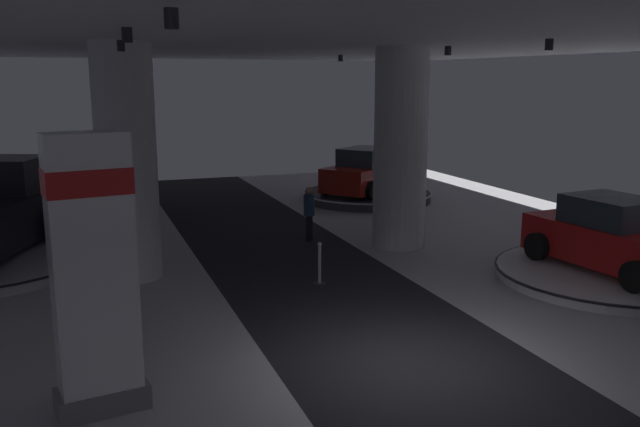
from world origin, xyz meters
name	(u,v)px	position (x,y,z in m)	size (l,w,h in m)	color
ground	(412,367)	(0.00, 0.00, -0.02)	(24.00, 44.00, 0.06)	#B2B2B7
ceiling_with_spotlights	(423,19)	(0.00, 0.00, 5.55)	(24.00, 44.00, 0.39)	silver
column_right	(401,149)	(3.43, 7.35, 2.75)	(1.48, 1.48, 5.50)	silver
column_left	(127,163)	(-3.92, 6.80, 2.75)	(1.39, 1.39, 5.50)	silver
brand_sign_pylon	(94,272)	(-4.89, 0.20, 2.06)	(1.35, 0.84, 3.99)	slate
display_platform_deep_left	(65,210)	(-5.50, 15.26, 0.14)	(4.59, 4.59, 0.25)	#333338
display_car_deep_left	(64,185)	(-5.48, 15.25, 1.02)	(4.53, 3.70, 1.71)	black
display_platform_deep_right	(367,196)	(5.46, 14.07, 0.19)	(4.97, 4.97, 0.35)	#333338
display_car_deep_right	(367,172)	(5.44, 14.05, 1.11)	(4.44, 3.96, 1.71)	maroon
display_platform_mid_right	(611,274)	(6.67, 2.67, 0.14)	(5.37, 5.37, 0.25)	silver
display_car_mid_right	(613,237)	(6.67, 2.70, 1.02)	(2.57, 4.37, 1.71)	red
visitor_walking_near	(309,210)	(1.24, 8.76, 0.91)	(0.32, 0.32, 1.59)	black
stanchion_a	(320,269)	(0.07, 4.68, 0.37)	(0.28, 0.28, 1.01)	#333338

